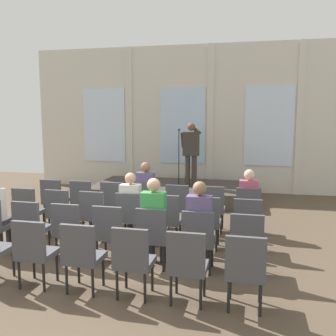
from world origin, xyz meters
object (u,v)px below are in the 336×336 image
Objects in this scene: chair_r0_c4 at (178,204)px; chair_r0_c5 at (213,206)px; chair_r2_c5 at (199,237)px; audience_r0_c6 at (249,198)px; chair_r2_c6 at (247,240)px; chair_r3_c6 at (245,267)px; mic_stand at (179,173)px; chair_r1_c6 at (248,222)px; audience_r2_c4 at (154,218)px; chair_r0_c3 at (145,202)px; chair_r1_c4 at (167,217)px; chair_r1_c1 at (60,210)px; chair_r1_c5 at (207,219)px; chair_r1_c0 at (27,208)px; audience_r1_c3 at (131,204)px; chair_r3_c2 at (34,249)px; audience_r2_c5 at (200,221)px; chair_r1_c3 at (130,214)px; chair_r2_c1 at (30,225)px; chair_r3_c4 at (133,258)px; chair_r3_c3 at (82,253)px; chair_r2_c4 at (153,234)px; chair_r0_c2 at (114,201)px; chair_r2_c2 at (69,228)px; audience_r0_c3 at (146,191)px; chair_r3_c5 at (187,262)px; chair_r0_c6 at (248,208)px; speaker at (191,150)px; chair_r0_c0 at (54,197)px; chair_r2_c3 at (110,231)px; chair_r0_c1 at (83,199)px; chair_r1_c2 at (94,212)px.

chair_r0_c4 is 1.00× the size of chair_r0_c5.
audience_r0_c6 is at bearing 71.26° from chair_r2_c5.
chair_r2_c6 is (0.00, -2.02, -0.17)m from audience_r0_c6.
mic_stand is at bearing 108.61° from chair_r3_c6.
audience_r2_c4 is at bearing -147.03° from chair_r1_c6.
chair_r0_c3 is 1.19m from chair_r1_c4.
chair_r1_c5 is at bearing 0.00° from chair_r1_c1.
audience_r1_c3 is (2.06, 0.08, 0.18)m from chair_r1_c0.
chair_r3_c2 is at bearing -54.70° from chair_r1_c0.
chair_r2_c5 is 0.23m from audience_r2_c5.
chair_r2_c1 is (-1.37, -0.97, 0.00)m from chair_r1_c3.
chair_r3_c3 is at bearing 180.00° from chair_r3_c4.
chair_r1_c6 is (0.69, 0.00, 0.00)m from chair_r1_c5.
chair_r1_c6 and chair_r2_c4 have the same top height.
chair_r0_c4 and chair_r1_c1 have the same top height.
mic_stand is at bearing 72.75° from chair_r0_c2.
chair_r0_c3 and chair_r2_c2 have the same top height.
audience_r0_c3 is 1.44× the size of chair_r2_c2.
chair_r2_c6 and chair_r3_c4 have the same top height.
chair_r2_c5 is at bearing 90.00° from chair_r3_c5.
chair_r2_c6 is (3.43, -0.97, 0.00)m from chair_r1_c1.
chair_r0_c2 is 1.00× the size of chair_r0_c6.
audience_r2_c4 is at bearing -87.74° from speaker.
chair_r0_c6 is at bearing 23.28° from audience_r1_c3.
chair_r0_c2 is at bearing 0.00° from chair_r0_c0.
audience_r2_c5 is 1.27m from chair_r3_c6.
chair_r0_c6 is 1.00× the size of chair_r1_c3.
audience_r0_c6 reaches higher than chair_r0_c4.
chair_r2_c3 is (0.69, 0.00, 0.00)m from chair_r2_c2.
chair_r0_c6 is (1.55, -2.63, -0.85)m from speaker.
chair_r3_c5 is (0.00, -0.97, 0.00)m from chair_r2_c5.
chair_r0_c5 is 1.00× the size of chair_r2_c1.
chair_r1_c5 is at bearing -25.21° from chair_r0_c2.
chair_r1_c0 is 1.00× the size of chair_r3_c2.
chair_r0_c2 is at bearing -173.38° from audience_r0_c3.
audience_r0_c3 is at bearing 90.00° from chair_r2_c3.
chair_r1_c1 is 2.25m from audience_r2_c4.
chair_r0_c1 is at bearing -178.59° from audience_r0_c6.
chair_r0_c6 is 0.74× the size of audience_r0_c6.
chair_r2_c6 is at bearing 0.00° from chair_r2_c1.
chair_r1_c3 is at bearing -92.49° from mic_stand.
chair_r2_c2 is at bearing 180.00° from chair_r2_c3.
chair_r1_c2 is 1.00× the size of chair_r3_c5.
chair_r1_c4 is (2.74, 0.00, 0.00)m from chair_r1_c0.
chair_r3_c4 is (-1.37, -2.99, -0.17)m from audience_r0_c6.
chair_r1_c6 and chair_r3_c5 have the same top height.
chair_r0_c4 is 2.98m from chair_r3_c3.
chair_r0_c3 is 1.00× the size of chair_r0_c6.
audience_r0_c6 is at bearing 47.46° from chair_r3_c2.
chair_r1_c3 is at bearing 180.00° from chair_r1_c4.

